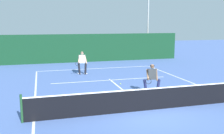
# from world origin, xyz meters

# --- Properties ---
(ground_plane) EXTENTS (80.00, 80.00, 0.00)m
(ground_plane) POSITION_xyz_m (0.00, 0.00, 0.00)
(ground_plane) COLOR #4A66A8
(court_line_baseline_far) EXTENTS (9.40, 0.10, 0.01)m
(court_line_baseline_far) POSITION_xyz_m (0.00, 10.59, 0.00)
(court_line_baseline_far) COLOR white
(court_line_baseline_far) RESTS_ON ground_plane
(court_line_sideline_left) EXTENTS (0.10, 21.18, 0.01)m
(court_line_sideline_left) POSITION_xyz_m (-4.70, 0.00, 0.00)
(court_line_sideline_left) COLOR white
(court_line_sideline_left) RESTS_ON ground_plane
(court_line_service) EXTENTS (7.66, 0.10, 0.01)m
(court_line_service) POSITION_xyz_m (0.00, 6.11, 0.00)
(court_line_service) COLOR white
(court_line_service) RESTS_ON ground_plane
(court_line_centre) EXTENTS (0.10, 6.40, 0.01)m
(court_line_centre) POSITION_xyz_m (0.00, 3.20, 0.00)
(court_line_centre) COLOR white
(court_line_centre) RESTS_ON ground_plane
(tennis_net) EXTENTS (10.31, 0.09, 1.10)m
(tennis_net) POSITION_xyz_m (0.00, 0.00, 0.50)
(tennis_net) COLOR #1E4723
(tennis_net) RESTS_ON ground_plane
(player_near) EXTENTS (1.02, 0.86, 1.61)m
(player_near) POSITION_xyz_m (1.15, 2.21, 0.88)
(player_near) COLOR #1E234C
(player_near) RESTS_ON ground_plane
(player_far) EXTENTS (0.93, 0.87, 1.67)m
(player_far) POSITION_xyz_m (-1.47, 8.49, 0.92)
(player_far) COLOR black
(player_far) RESTS_ON ground_plane
(tennis_ball) EXTENTS (0.07, 0.07, 0.07)m
(tennis_ball) POSITION_xyz_m (0.27, 4.80, 0.03)
(tennis_ball) COLOR #D1E033
(tennis_ball) RESTS_ON ground_plane
(back_fence_windscreen) EXTENTS (18.73, 0.12, 2.68)m
(back_fence_windscreen) POSITION_xyz_m (0.00, 14.49, 1.34)
(back_fence_windscreen) COLOR #113B20
(back_fence_windscreen) RESTS_ON ground_plane
(light_pole) EXTENTS (0.55, 0.44, 7.57)m
(light_pole) POSITION_xyz_m (7.10, 16.40, 4.63)
(light_pole) COLOR #9EA39E
(light_pole) RESTS_ON ground_plane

